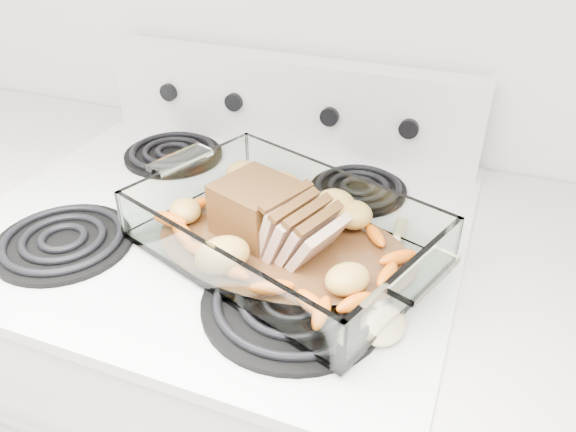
% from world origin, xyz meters
% --- Properties ---
extents(electric_range, '(0.78, 0.70, 1.12)m').
position_xyz_m(electric_range, '(0.00, 1.66, 0.48)').
color(electric_range, silver).
rests_on(electric_range, ground).
extents(baking_dish, '(0.42, 0.28, 0.08)m').
position_xyz_m(baking_dish, '(0.13, 1.59, 0.96)').
color(baking_dish, silver).
rests_on(baking_dish, electric_range).
extents(pork_roast, '(0.20, 0.10, 0.09)m').
position_xyz_m(pork_roast, '(0.11, 1.59, 0.99)').
color(pork_roast, '#5C3615').
rests_on(pork_roast, baking_dish).
extents(roast_vegetables, '(0.38, 0.21, 0.05)m').
position_xyz_m(roast_vegetables, '(0.13, 1.63, 0.97)').
color(roast_vegetables, '#FF6700').
rests_on(roast_vegetables, baking_dish).
extents(wooden_spoon, '(0.06, 0.28, 0.02)m').
position_xyz_m(wooden_spoon, '(0.30, 1.55, 0.95)').
color(wooden_spoon, beige).
rests_on(wooden_spoon, electric_range).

